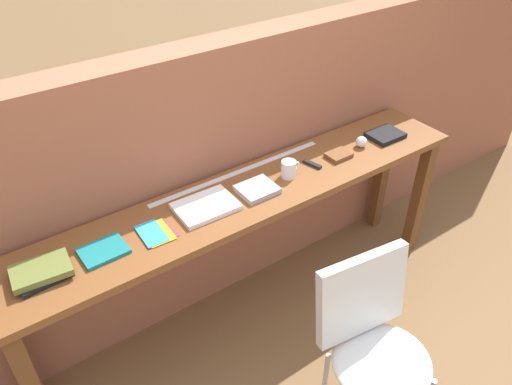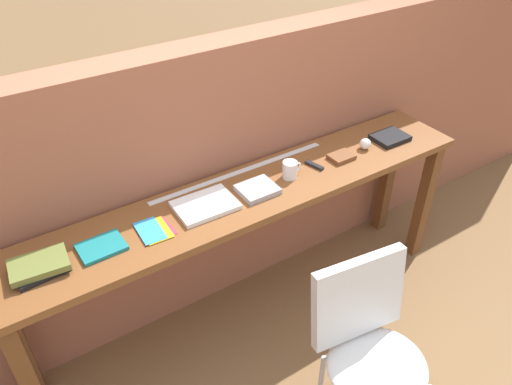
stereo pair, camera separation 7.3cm
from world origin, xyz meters
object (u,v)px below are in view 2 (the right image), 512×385
book_stack_leftmost (39,266)px  magazine_cycling (101,247)px  book_repair_rightmost (390,137)px  chair_white_moulded (370,343)px  book_open_centre (205,205)px  sports_ball_small (365,144)px  mug (290,170)px  multitool_folded (314,165)px  leather_journal_brown (341,157)px  pamphlet_pile_colourful (154,230)px

book_stack_leftmost → magazine_cycling: size_ratio=1.25×
book_stack_leftmost → book_repair_rightmost: 1.94m
chair_white_moulded → book_repair_rightmost: 1.22m
book_open_centre → book_repair_rightmost: (1.19, -0.02, 0.00)m
sports_ball_small → magazine_cycling: bearing=179.8°
mug → book_repair_rightmost: mug is taller
multitool_folded → book_stack_leftmost: bearing=180.0°
multitool_folded → sports_ball_small: 0.35m
book_open_centre → leather_journal_brown: bearing=-0.4°
chair_white_moulded → mug: bearing=79.8°
leather_journal_brown → book_stack_leftmost: bearing=179.2°
chair_white_moulded → book_open_centre: bearing=112.5°
book_stack_leftmost → sports_ball_small: size_ratio=3.82×
book_stack_leftmost → pamphlet_pile_colourful: (0.48, -0.02, -0.02)m
book_stack_leftmost → book_open_centre: bearing=0.4°
chair_white_moulded → book_stack_leftmost: size_ratio=3.73×
sports_ball_small → book_repair_rightmost: sports_ball_small is taller
chair_white_moulded → multitool_folded: size_ratio=8.10×
book_stack_leftmost → sports_ball_small: sports_ball_small is taller
pamphlet_pile_colourful → book_open_centre: size_ratio=0.63×
sports_ball_small → chair_white_moulded: bearing=-129.3°
leather_journal_brown → book_repair_rightmost: 0.37m
magazine_cycling → book_open_centre: bearing=-0.2°
book_open_centre → leather_journal_brown: (0.82, -0.02, 0.00)m
magazine_cycling → book_stack_leftmost: bearing=176.9°
chair_white_moulded → magazine_cycling: 1.22m
chair_white_moulded → mug: size_ratio=8.10×
book_open_centre → mug: (0.48, -0.01, 0.03)m
book_stack_leftmost → multitool_folded: bearing=-0.0°
magazine_cycling → leather_journal_brown: bearing=-2.1°
pamphlet_pile_colourful → multitool_folded: multitool_folded is taller
mug → sports_ball_small: bearing=-0.2°
magazine_cycling → book_open_centre: book_open_centre is taller
multitool_folded → sports_ball_small: sports_ball_small is taller
book_stack_leftmost → leather_journal_brown: size_ratio=1.84×
chair_white_moulded → mug: mug is taller
magazine_cycling → mug: 0.99m
leather_journal_brown → chair_white_moulded: bearing=-121.3°
book_stack_leftmost → book_repair_rightmost: (1.94, -0.01, -0.01)m
magazine_cycling → pamphlet_pile_colourful: 0.24m
book_stack_leftmost → chair_white_moulded: bearing=-36.6°
multitool_folded → sports_ball_small: bearing=-1.6°
mug → pamphlet_pile_colourful: bearing=-178.9°
book_open_centre → leather_journal_brown: same height
book_stack_leftmost → leather_journal_brown: bearing=-0.7°
multitool_folded → leather_journal_brown: 0.17m
pamphlet_pile_colourful → sports_ball_small: 1.27m
chair_white_moulded → pamphlet_pile_colourful: bearing=127.6°
pamphlet_pile_colourful → multitool_folded: bearing=1.4°
pamphlet_pile_colourful → sports_ball_small: (1.27, 0.01, 0.03)m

